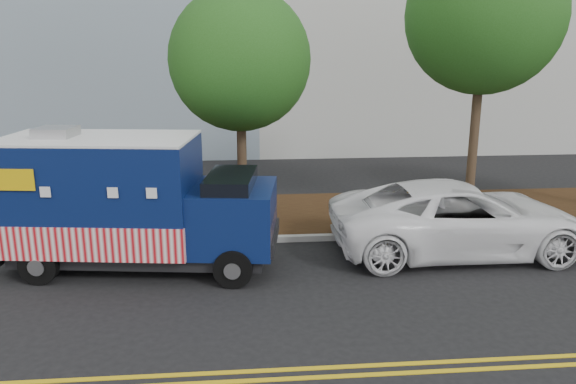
{
  "coord_description": "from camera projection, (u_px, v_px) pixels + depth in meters",
  "views": [
    {
      "loc": [
        1.14,
        -12.12,
        4.88
      ],
      "look_at": [
        2.25,
        0.6,
        1.52
      ],
      "focal_mm": 35.0,
      "sensor_mm": 36.0,
      "label": 1
    }
  ],
  "objects": [
    {
      "name": "tree_b",
      "position": [
        240.0,
        60.0,
        14.73
      ],
      "size": [
        3.76,
        3.76,
        6.38
      ],
      "color": "#38281C",
      "rests_on": "ground"
    },
    {
      "name": "tree_c",
      "position": [
        484.0,
        16.0,
        14.89
      ],
      "size": [
        4.17,
        4.17,
        7.71
      ],
      "color": "#38281C",
      "rests_on": "ground"
    },
    {
      "name": "ground",
      "position": [
        192.0,
        265.0,
        12.83
      ],
      "size": [
        120.0,
        120.0,
        0.0
      ],
      "primitive_type": "plane",
      "color": "black",
      "rests_on": "ground"
    },
    {
      "name": "centerline_near",
      "position": [
        170.0,
        375.0,
        8.54
      ],
      "size": [
        120.0,
        0.1,
        0.01
      ],
      "primitive_type": "cube",
      "color": "gold",
      "rests_on": "ground"
    },
    {
      "name": "mulch_strip",
      "position": [
        202.0,
        217.0,
        16.18
      ],
      "size": [
        120.0,
        4.0,
        0.15
      ],
      "primitive_type": "cube",
      "color": "black",
      "rests_on": "ground"
    },
    {
      "name": "curb",
      "position": [
        197.0,
        241.0,
        14.16
      ],
      "size": [
        120.0,
        0.18,
        0.15
      ],
      "primitive_type": "cube",
      "color": "#9E9E99",
      "rests_on": "ground"
    },
    {
      "name": "food_truck",
      "position": [
        126.0,
        206.0,
        12.37
      ],
      "size": [
        6.25,
        2.99,
        3.17
      ],
      "rotation": [
        0.0,
        0.0,
        -0.13
      ],
      "color": "black",
      "rests_on": "ground"
    },
    {
      "name": "white_car",
      "position": [
        460.0,
        218.0,
        13.44
      ],
      "size": [
        6.18,
        2.86,
        1.71
      ],
      "primitive_type": "imported",
      "rotation": [
        0.0,
        0.0,
        1.57
      ],
      "color": "white",
      "rests_on": "ground"
    },
    {
      "name": "sign_post",
      "position": [
        88.0,
        199.0,
        13.83
      ],
      "size": [
        0.06,
        0.06,
        2.4
      ],
      "primitive_type": "cube",
      "color": "#473828",
      "rests_on": "ground"
    }
  ]
}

